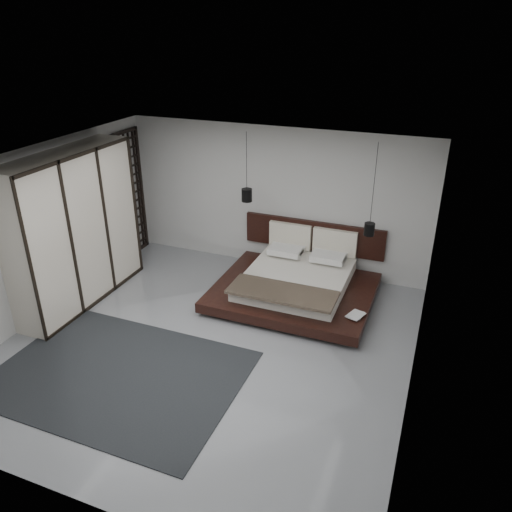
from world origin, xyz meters
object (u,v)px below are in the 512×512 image
at_px(pendant_left, 247,195).
at_px(rug, 119,375).
at_px(lattice_screen, 130,195).
at_px(wardrobe, 74,230).
at_px(pendant_right, 369,229).
at_px(bed, 296,282).

distance_m(pendant_left, rug, 3.88).
height_order(lattice_screen, wardrobe, wardrobe).
distance_m(lattice_screen, pendant_right, 4.90).
relative_size(bed, pendant_right, 1.72).
distance_m(lattice_screen, wardrobe, 2.00).
distance_m(pendant_left, pendant_right, 2.28).
height_order(bed, rug, bed).
bearing_deg(lattice_screen, bed, -8.18).
xyz_separation_m(bed, pendant_right, (1.13, 0.43, 1.04)).
relative_size(bed, wardrobe, 1.01).
height_order(lattice_screen, pendant_right, pendant_right).
height_order(bed, wardrobe, wardrobe).
height_order(lattice_screen, rug, lattice_screen).
distance_m(wardrobe, rug, 2.78).
relative_size(pendant_left, wardrobe, 0.47).
bearing_deg(lattice_screen, pendant_right, -1.31).
bearing_deg(wardrobe, lattice_screen, 97.21).
bearing_deg(pendant_right, lattice_screen, 178.69).
bearing_deg(bed, rug, -118.73).
height_order(pendant_right, wardrobe, pendant_right).
bearing_deg(lattice_screen, pendant_left, -2.42).
relative_size(lattice_screen, wardrobe, 0.96).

